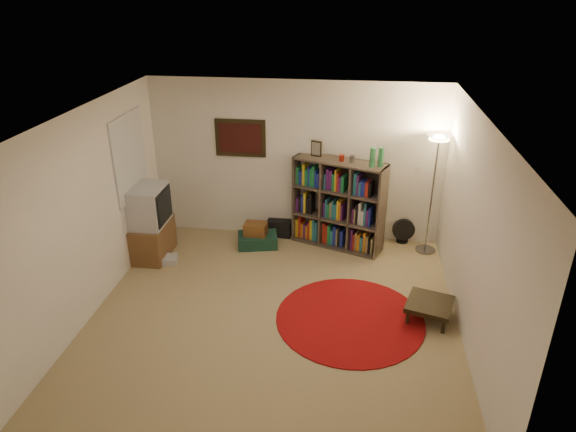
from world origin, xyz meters
name	(u,v)px	position (x,y,z in m)	size (l,w,h in m)	color
room	(269,223)	(-0.05, 0.05, 1.26)	(4.54, 4.54, 2.54)	#978258
bookshelf	(337,205)	(0.68, 1.98, 0.68)	(1.45, 0.86, 1.67)	#44382D
floor_lamp	(437,156)	(2.06, 1.96, 1.53)	(0.39, 0.39, 1.84)	slate
floor_fan	(403,231)	(1.73, 2.19, 0.20)	(0.35, 0.21, 0.40)	black
tv_stand	(149,223)	(-2.06, 1.27, 0.54)	(0.55, 0.77, 1.12)	brown
dvd_box	(167,259)	(-1.76, 1.09, 0.05)	(0.33, 0.29, 0.10)	#BABABF
suitcase	(258,240)	(-0.54, 1.77, 0.10)	(0.67, 0.51, 0.19)	#123225
wicker_basket	(256,229)	(-0.56, 1.77, 0.29)	(0.36, 0.26, 0.19)	#5A3416
duffel_bag	(280,226)	(-0.24, 2.23, 0.14)	(0.42, 0.36, 0.27)	black
red_rug	(350,319)	(0.95, 0.04, 0.01)	(1.83, 1.83, 0.02)	maroon
side_table	(430,305)	(1.90, 0.19, 0.20)	(0.66, 0.66, 0.24)	black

